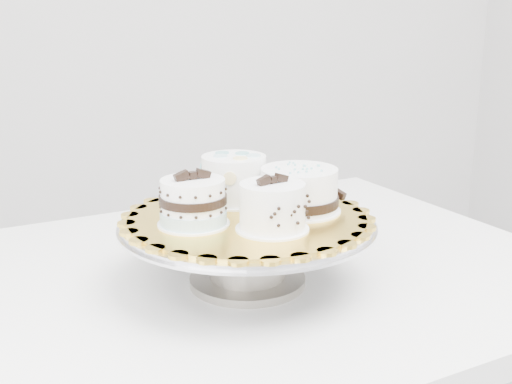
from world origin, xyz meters
name	(u,v)px	position (x,y,z in m)	size (l,w,h in m)	color
table	(204,323)	(-0.11, 0.26, 0.67)	(1.25, 0.90, 0.75)	white
cake_stand	(247,240)	(-0.06, 0.20, 0.82)	(0.38, 0.38, 0.10)	gray
cake_board	(247,217)	(-0.06, 0.20, 0.86)	(0.35, 0.35, 0.01)	gold
cake_swirl	(272,208)	(-0.05, 0.13, 0.89)	(0.11, 0.11, 0.08)	white
cake_banded	(193,204)	(-0.15, 0.19, 0.89)	(0.10, 0.10, 0.08)	white
cake_dots	(234,178)	(-0.05, 0.28, 0.90)	(0.12, 0.12, 0.08)	white
cake_ribbon	(300,191)	(0.02, 0.20, 0.89)	(0.15, 0.15, 0.07)	white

